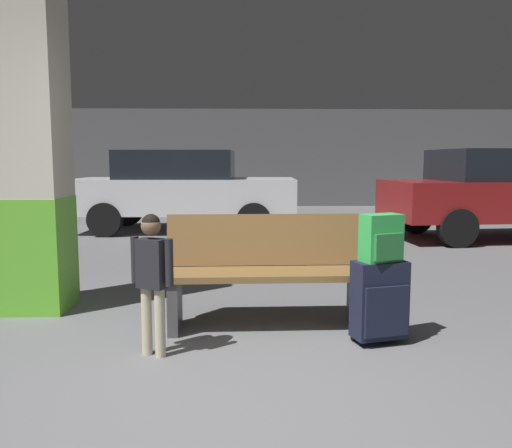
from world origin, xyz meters
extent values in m
cube|color=slate|center=(0.00, 4.00, -0.05)|extent=(18.00, 18.00, 0.10)
cube|color=#565658|center=(0.00, 12.86, 1.40)|extent=(18.00, 0.12, 2.80)
cube|color=#66C633|center=(-1.76, 2.06, 0.50)|extent=(0.57, 0.57, 1.00)
cube|color=beige|center=(-1.76, 2.06, 1.92)|extent=(0.56, 0.56, 1.83)
cube|color=brown|center=(0.27, 1.43, 0.44)|extent=(1.61, 0.48, 0.05)
cube|color=brown|center=(0.26, 1.68, 0.68)|extent=(1.60, 0.15, 0.42)
cube|color=#4C4C51|center=(-0.45, 1.41, 0.21)|extent=(0.09, 0.40, 0.41)
cube|color=#4C4C51|center=(0.99, 1.45, 0.21)|extent=(0.09, 0.40, 0.41)
cube|color=#191E33|center=(1.07, 1.08, 0.32)|extent=(0.42, 0.29, 0.56)
cube|color=#191E33|center=(1.10, 0.97, 0.26)|extent=(0.33, 0.11, 0.36)
cube|color=#A5A5AA|center=(1.05, 1.16, 0.59)|extent=(0.14, 0.06, 0.02)
cylinder|color=black|center=(0.89, 1.12, 0.02)|extent=(0.03, 0.05, 0.04)
cylinder|color=black|center=(1.20, 1.20, 0.02)|extent=(0.03, 0.05, 0.04)
cube|color=green|center=(1.07, 1.08, 0.77)|extent=(0.32, 0.25, 0.34)
cube|color=#2B773A|center=(1.10, 0.99, 0.72)|extent=(0.23, 0.11, 0.19)
cylinder|color=black|center=(1.07, 1.08, 0.93)|extent=(0.06, 0.04, 0.02)
cylinder|color=beige|center=(-0.48, 0.85, 0.24)|extent=(0.07, 0.07, 0.47)
cylinder|color=beige|center=(-0.58, 0.89, 0.24)|extent=(0.07, 0.07, 0.47)
cube|color=#232328|center=(-0.53, 0.87, 0.64)|extent=(0.22, 0.19, 0.33)
cylinder|color=#232328|center=(-0.40, 0.81, 0.65)|extent=(0.05, 0.05, 0.32)
cylinder|color=#232328|center=(-0.65, 0.93, 0.65)|extent=(0.05, 0.05, 0.32)
sphere|color=brown|center=(-0.53, 0.87, 0.89)|extent=(0.13, 0.13, 0.13)
sphere|color=black|center=(-0.53, 0.87, 0.91)|extent=(0.12, 0.12, 0.12)
cylinder|color=#E5D84C|center=(-0.55, 0.99, 0.65)|extent=(0.06, 0.06, 0.10)
cylinder|color=red|center=(-0.55, 0.99, 0.73)|extent=(0.01, 0.01, 0.06)
cube|color=silver|center=(-0.99, 7.37, 0.67)|extent=(4.15, 1.83, 0.64)
cube|color=black|center=(-1.14, 7.37, 1.25)|extent=(2.15, 1.61, 0.52)
cylinder|color=black|center=(0.34, 8.13, 0.30)|extent=(0.61, 0.22, 0.60)
cylinder|color=black|center=(0.28, 6.53, 0.30)|extent=(0.61, 0.22, 0.60)
cylinder|color=black|center=(-2.26, 8.21, 0.30)|extent=(0.61, 0.22, 0.60)
cylinder|color=black|center=(-2.32, 6.61, 0.30)|extent=(0.61, 0.22, 0.60)
cube|color=maroon|center=(4.61, 6.21, 0.67)|extent=(4.22, 2.01, 0.64)
cube|color=black|center=(4.46, 6.20, 1.25)|extent=(2.21, 1.70, 0.52)
cylinder|color=black|center=(3.25, 6.91, 0.30)|extent=(0.61, 0.25, 0.60)
cylinder|color=black|center=(3.38, 5.31, 0.30)|extent=(0.61, 0.25, 0.60)
camera|label=1|loc=(0.07, -2.63, 1.32)|focal=37.18mm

